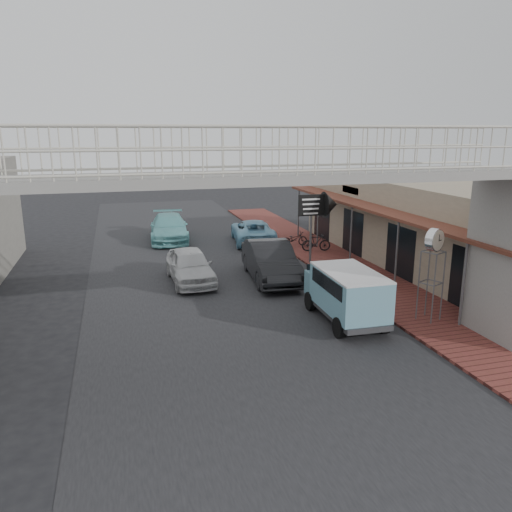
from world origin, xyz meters
TOP-DOWN VIEW (x-y plane):
  - ground at (0.00, 0.00)m, footprint 120.00×120.00m
  - road_strip at (0.00, 0.00)m, footprint 10.00×60.00m
  - sidewalk at (6.50, 3.00)m, footprint 3.00×40.00m
  - shophouse_row at (10.97, 4.00)m, footprint 7.20×18.00m
  - footbridge at (0.00, -4.00)m, footprint 16.40×2.40m
  - white_hatchback at (-0.78, 4.48)m, footprint 1.81×4.24m
  - dark_sedan at (2.60, 3.89)m, footprint 2.12×5.09m
  - angkot_curb at (3.85, 11.29)m, footprint 2.83×5.02m
  - angkot_far at (-0.73, 13.12)m, footprint 2.52×5.34m
  - angkot_van at (3.55, -1.50)m, footprint 1.79×3.75m
  - motorcycle_near at (5.68, 9.32)m, footprint 1.56×0.65m
  - motorcycle_far at (6.37, 7.89)m, footprint 1.57×0.69m
  - street_clock at (6.20, -2.29)m, footprint 0.80×0.78m
  - arrow_sign at (6.03, 5.76)m, footprint 1.95×1.23m

SIDE VIEW (x-z plane):
  - ground at x=0.00m, z-range 0.00..0.00m
  - road_strip at x=0.00m, z-range 0.00..0.01m
  - sidewalk at x=6.50m, z-range 0.00..0.10m
  - motorcycle_near at x=5.68m, z-range 0.10..0.90m
  - motorcycle_far at x=6.37m, z-range 0.10..1.01m
  - angkot_curb at x=3.85m, z-range 0.00..1.33m
  - white_hatchback at x=-0.78m, z-range 0.00..1.43m
  - angkot_far at x=-0.73m, z-range 0.00..1.50m
  - dark_sedan at x=2.60m, z-range 0.00..1.64m
  - angkot_van at x=3.55m, z-range 0.24..2.06m
  - shophouse_row at x=10.97m, z-range 0.01..4.01m
  - street_clock at x=6.20m, z-range 1.12..4.23m
  - arrow_sign at x=6.03m, z-range 1.14..4.53m
  - footbridge at x=0.00m, z-range 0.01..6.35m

